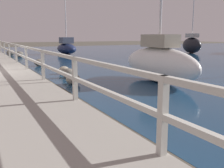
# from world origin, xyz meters

# --- Properties ---
(railing) EXTENTS (0.10, 32.50, 1.02)m
(railing) POSITION_xyz_m (1.76, 0.00, 0.95)
(railing) COLOR beige
(railing) RESTS_ON dock_walkway
(boulder_upstream) EXTENTS (0.56, 0.50, 0.42)m
(boulder_upstream) POSITION_xyz_m (2.97, 3.06, 0.21)
(boulder_upstream) COLOR #666056
(boulder_upstream) RESTS_ON ground
(boulder_near_dock) EXTENTS (0.48, 0.43, 0.36)m
(boulder_near_dock) POSITION_xyz_m (3.29, -0.61, 0.18)
(boulder_near_dock) COLOR gray
(boulder_near_dock) RESTS_ON ground
(boulder_far_strip) EXTENTS (0.52, 0.46, 0.39)m
(boulder_far_strip) POSITION_xyz_m (2.81, -3.27, 0.19)
(boulder_far_strip) COLOR gray
(boulder_far_strip) RESTS_ON ground
(boulder_mid_strip) EXTENTS (0.60, 0.54, 0.45)m
(boulder_mid_strip) POSITION_xyz_m (2.99, 10.63, 0.23)
(boulder_mid_strip) COLOR #666056
(boulder_mid_strip) RESTS_ON ground
(boulder_downstream) EXTENTS (0.54, 0.48, 0.40)m
(boulder_downstream) POSITION_xyz_m (3.12, -1.78, 0.20)
(boulder_downstream) COLOR #666056
(boulder_downstream) RESTS_ON ground
(boulder_water_edge) EXTENTS (0.69, 0.62, 0.52)m
(boulder_water_edge) POSITION_xyz_m (2.47, 12.27, 0.26)
(boulder_water_edge) COLOR #666056
(boulder_water_edge) RESTS_ON ground
(sailboat_navy) EXTENTS (1.55, 3.42, 7.49)m
(sailboat_navy) POSITION_xyz_m (7.45, 11.98, 0.64)
(sailboat_navy) COLOR #192347
(sailboat_navy) RESTS_ON water_surface
(sailboat_white) EXTENTS (1.06, 4.13, 7.43)m
(sailboat_white) POSITION_xyz_m (5.84, -4.33, 0.76)
(sailboat_white) COLOR white
(sailboat_white) RESTS_ON water_surface
(sailboat_black) EXTENTS (2.00, 3.28, 8.10)m
(sailboat_black) POSITION_xyz_m (18.92, 7.49, 0.88)
(sailboat_black) COLOR black
(sailboat_black) RESTS_ON water_surface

